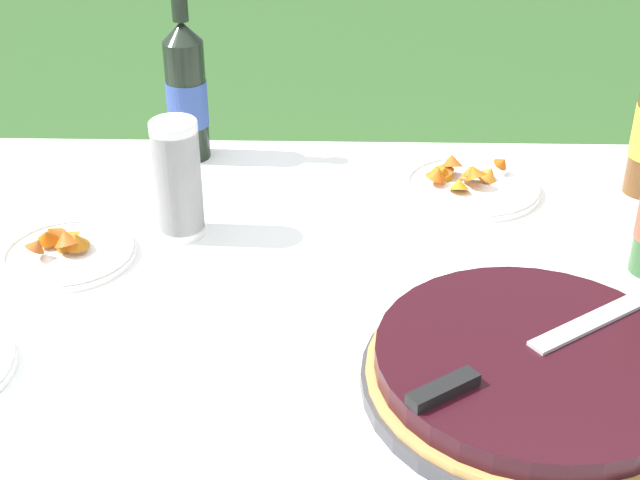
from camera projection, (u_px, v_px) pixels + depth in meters
The scene contains 8 objects.
garden_table at pixel (224, 367), 1.21m from camera, with size 1.63×1.20×0.76m.
tablecloth at pixel (222, 336), 1.18m from camera, with size 1.64×1.21×0.10m.
berry_tart at pixel (531, 371), 1.05m from camera, with size 0.40×0.40×0.06m.
serving_knife at pixel (517, 356), 1.02m from camera, with size 0.32×0.24×0.01m.
cup_stack at pixel (178, 180), 1.34m from camera, with size 0.07×0.07×0.19m.
juice_bottle_red at pixel (186, 91), 1.58m from camera, with size 0.07×0.07×0.33m.
snack_plate_near at pixel (469, 183), 1.52m from camera, with size 0.23×0.23×0.06m.
snack_plate_left at pixel (67, 250), 1.32m from camera, with size 0.20×0.20×0.06m.
Camera 1 is at (0.15, -0.96, 1.45)m, focal length 50.00 mm.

